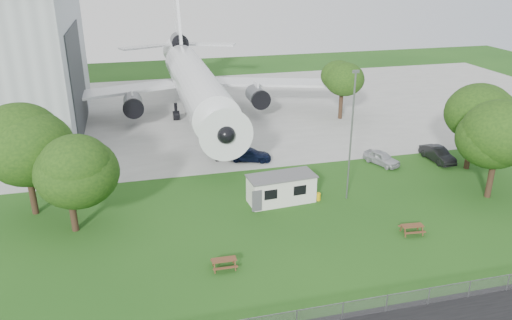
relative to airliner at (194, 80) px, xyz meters
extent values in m
plane|color=#2D611C|center=(2.00, -35.86, -5.27)|extent=(160.00, 160.00, 0.00)
cube|color=#B7B7B2|center=(2.00, 2.14, -5.25)|extent=(120.00, 46.00, 0.03)
cube|color=#2D3033|center=(-14.93, -2.86, 1.48)|extent=(0.16, 16.00, 12.96)
cylinder|color=white|center=(0.00, -1.86, -0.17)|extent=(5.40, 34.00, 5.40)
cone|color=white|center=(0.00, -20.86, -0.17)|extent=(5.40, 5.50, 5.40)
cone|color=white|center=(0.00, 19.14, 0.63)|extent=(4.86, 9.00, 4.86)
cube|color=white|center=(-12.50, 1.34, -1.37)|extent=(21.36, 10.77, 0.36)
cube|color=white|center=(12.50, 1.34, -1.37)|extent=(21.36, 10.77, 0.36)
cube|color=white|center=(0.00, 19.14, 6.33)|extent=(0.46, 9.96, 12.17)
cylinder|color=#515459|center=(-8.50, -2.36, -2.27)|extent=(2.50, 4.20, 2.50)
cylinder|color=#515459|center=(8.50, -2.36, -2.27)|extent=(2.50, 4.20, 2.50)
cylinder|color=#515459|center=(0.00, 18.14, 2.63)|extent=(2.60, 4.50, 2.60)
cylinder|color=black|center=(0.00, -17.36, -4.07)|extent=(0.36, 0.36, 2.40)
cylinder|color=black|center=(-2.80, -0.86, -4.07)|extent=(0.44, 0.44, 2.40)
cylinder|color=black|center=(2.80, -0.86, -4.07)|extent=(0.44, 0.44, 2.40)
cube|color=silver|center=(4.05, -28.75, -4.02)|extent=(6.18, 2.98, 2.50)
cube|color=#59595B|center=(4.05, -28.75, -2.71)|extent=(6.40, 3.20, 0.12)
cylinder|color=gold|center=(7.45, -29.35, -4.92)|extent=(0.50, 0.50, 0.70)
cylinder|color=slate|center=(10.20, -29.66, 0.73)|extent=(0.16, 0.16, 12.00)
cylinder|color=#382619|center=(-17.67, -25.67, -3.42)|extent=(0.56, 0.56, 3.69)
sphere|color=#325B15|center=(-17.67, -25.67, 1.09)|extent=(8.00, 8.00, 8.00)
cylinder|color=#382619|center=(-14.01, -29.66, -3.75)|extent=(0.56, 0.56, 3.04)
sphere|color=#325B15|center=(-14.01, -29.66, -0.04)|extent=(7.25, 7.25, 7.25)
cylinder|color=#382619|center=(23.26, -32.60, -3.49)|extent=(0.56, 0.56, 3.56)
sphere|color=#325B15|center=(23.26, -32.60, 0.87)|extent=(7.06, 7.06, 7.06)
cylinder|color=#382619|center=(25.66, -26.09, -3.49)|extent=(0.56, 0.56, 3.55)
sphere|color=#325B15|center=(25.66, -26.09, 0.85)|extent=(7.02, 7.02, 7.02)
cylinder|color=#382619|center=(19.60, -6.01, -3.63)|extent=(0.56, 0.56, 3.28)
sphere|color=#325B15|center=(19.60, -6.01, 0.39)|extent=(5.50, 5.50, 5.50)
imported|color=#B3B5BB|center=(17.29, -22.82, -4.54)|extent=(3.25, 4.59, 1.45)
imported|color=black|center=(23.73, -23.50, -4.47)|extent=(1.92, 4.90, 1.59)
imported|color=black|center=(3.54, -18.22, -4.56)|extent=(5.24, 3.50, 1.41)
camera|label=1|loc=(-8.36, -68.38, 15.63)|focal=35.00mm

